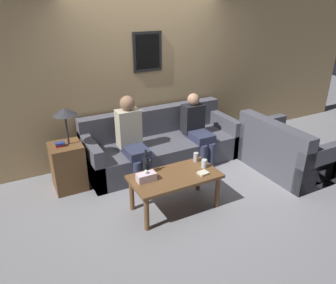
{
  "coord_description": "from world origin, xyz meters",
  "views": [
    {
      "loc": [
        -2.12,
        -3.73,
        2.5
      ],
      "look_at": [
        -0.21,
        -0.1,
        0.65
      ],
      "focal_mm": 35.0,
      "sensor_mm": 36.0,
      "label": 1
    }
  ],
  "objects": [
    {
      "name": "person_left",
      "position": [
        -0.57,
        0.34,
        0.65
      ],
      "size": [
        0.34,
        0.62,
        1.21
      ],
      "color": "#2D334C",
      "rests_on": "ground_plane"
    },
    {
      "name": "couch_side",
      "position": [
        1.57,
        -0.59,
        0.29
      ],
      "size": [
        0.91,
        1.34,
        0.83
      ],
      "rotation": [
        0.0,
        0.0,
        1.57
      ],
      "color": "#4C4C56",
      "rests_on": "ground_plane"
    },
    {
      "name": "coffee_table",
      "position": [
        -0.42,
        -0.68,
        0.41
      ],
      "size": [
        1.11,
        0.57,
        0.48
      ],
      "color": "brown",
      "rests_on": "ground_plane"
    },
    {
      "name": "side_table_with_lamp",
      "position": [
        -1.49,
        0.44,
        0.4
      ],
      "size": [
        0.42,
        0.42,
        1.18
      ],
      "color": "brown",
      "rests_on": "ground_plane"
    },
    {
      "name": "person_right",
      "position": [
        0.55,
        0.35,
        0.58
      ],
      "size": [
        0.34,
        0.62,
        1.09
      ],
      "color": "#2D334C",
      "rests_on": "ground_plane"
    },
    {
      "name": "tissue_box",
      "position": [
        -0.78,
        -0.63,
        0.53
      ],
      "size": [
        0.23,
        0.12,
        0.14
      ],
      "color": "silver",
      "rests_on": "coffee_table"
    },
    {
      "name": "wine_bottle",
      "position": [
        -0.7,
        -0.46,
        0.6
      ],
      "size": [
        0.08,
        0.08,
        0.32
      ],
      "color": "black",
      "rests_on": "coffee_table"
    },
    {
      "name": "soda_can",
      "position": [
        0.01,
        -0.48,
        0.54
      ],
      "size": [
        0.07,
        0.07,
        0.12
      ],
      "color": "#BCBCC1",
      "rests_on": "coffee_table"
    },
    {
      "name": "ground_plane",
      "position": [
        0.0,
        0.0,
        0.0
      ],
      "size": [
        16.0,
        16.0,
        0.0
      ],
      "primitive_type": "plane",
      "color": "gray"
    },
    {
      "name": "book_stack",
      "position": [
        -0.09,
        -0.81,
        0.49
      ],
      "size": [
        0.13,
        0.12,
        0.03
      ],
      "color": "beige",
      "rests_on": "coffee_table"
    },
    {
      "name": "couch_main",
      "position": [
        0.0,
        0.54,
        0.28
      ],
      "size": [
        2.44,
        0.91,
        0.83
      ],
      "color": "#4C4C56",
      "rests_on": "ground_plane"
    },
    {
      "name": "wall_back",
      "position": [
        0.0,
        1.02,
        1.3
      ],
      "size": [
        9.0,
        0.08,
        2.6
      ],
      "color": "tan",
      "rests_on": "ground_plane"
    },
    {
      "name": "drinking_glass",
      "position": [
        0.01,
        -0.67,
        0.53
      ],
      "size": [
        0.07,
        0.07,
        0.11
      ],
      "color": "silver",
      "rests_on": "coffee_table"
    }
  ]
}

